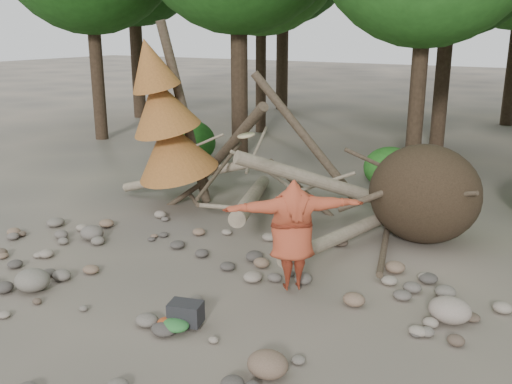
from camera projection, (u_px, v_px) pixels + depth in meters
The scene contains 13 objects.
ground at pixel (189, 293), 9.27m from camera, with size 120.00×120.00×0.00m, color #514C44.
deadfall_pile at pixel (395, 192), 11.51m from camera, with size 8.55×5.24×3.30m.
dead_conifer at pixel (166, 121), 12.99m from camera, with size 2.06×2.16×4.35m.
bush_left at pixel (187, 142), 17.71m from camera, with size 1.80×1.80×1.44m, color #1C5316.
bush_mid at pixel (390, 168), 15.16m from camera, with size 1.40×1.40×1.12m, color #276A1E.
frisbee_thrower at pixel (292, 235), 9.06m from camera, with size 2.18×1.91×2.44m.
backpack at pixel (186, 316), 8.20m from camera, with size 0.47×0.31×0.31m, color black.
cloth_green at pixel (176, 328), 8.04m from camera, with size 0.41×0.34×0.15m, color #2A6B2F.
cloth_orange at pixel (169, 326), 8.12m from camera, with size 0.35×0.29×0.13m, color #9E401B.
boulder_front_left at pixel (32, 280), 9.33m from camera, with size 0.60×0.54×0.36m, color slate.
boulder_front_right at pixel (268, 364), 7.04m from camera, with size 0.53×0.48×0.32m, color brown.
boulder_mid_right at pixel (450, 310), 8.33m from camera, with size 0.62×0.56×0.37m, color gray.
boulder_mid_left at pixel (92, 233), 11.57m from camera, with size 0.49×0.44×0.29m, color #676057.
Camera 1 is at (5.24, -6.70, 4.16)m, focal length 40.00 mm.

